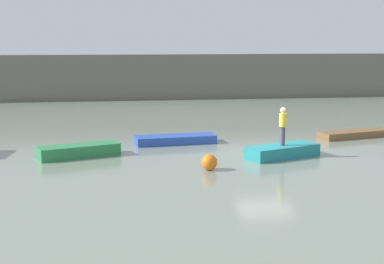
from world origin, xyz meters
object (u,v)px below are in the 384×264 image
object	(u,v)px
rowboat_blue	(175,139)
person_yellow_shirt	(283,124)
rowboat_teal	(282,151)
mooring_buoy	(209,162)
rowboat_green	(79,151)
rowboat_brown	(354,134)

from	to	relation	value
rowboat_blue	person_yellow_shirt	size ratio (longest dim) A/B	2.36
rowboat_teal	mooring_buoy	distance (m)	4.07
rowboat_teal	person_yellow_shirt	xyz separation A→B (m)	(0.00, 0.00, 1.21)
rowboat_teal	person_yellow_shirt	bearing A→B (deg)	-21.98
person_yellow_shirt	mooring_buoy	world-z (taller)	person_yellow_shirt
person_yellow_shirt	mooring_buoy	distance (m)	4.23
rowboat_green	mooring_buoy	xyz separation A→B (m)	(5.24, -3.33, 0.05)
rowboat_teal	rowboat_green	bearing A→B (deg)	149.06
rowboat_green	rowboat_brown	xyz separation A→B (m)	(14.04, 3.01, -0.09)
rowboat_blue	rowboat_brown	distance (m)	9.47
person_yellow_shirt	rowboat_green	bearing A→B (deg)	171.04
rowboat_brown	rowboat_green	bearing A→B (deg)	177.28
rowboat_brown	mooring_buoy	xyz separation A→B (m)	(-8.80, -6.34, 0.14)
rowboat_green	rowboat_blue	bearing A→B (deg)	9.85
rowboat_green	mooring_buoy	distance (m)	6.21
rowboat_blue	mooring_buoy	world-z (taller)	mooring_buoy
rowboat_teal	rowboat_brown	size ratio (longest dim) A/B	0.84
rowboat_blue	rowboat_teal	xyz separation A→B (m)	(4.23, -3.99, 0.07)
rowboat_green	person_yellow_shirt	bearing A→B (deg)	-28.73
rowboat_blue	person_yellow_shirt	distance (m)	5.96
rowboat_green	rowboat_brown	size ratio (longest dim) A/B	0.90
rowboat_blue	person_yellow_shirt	world-z (taller)	person_yellow_shirt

